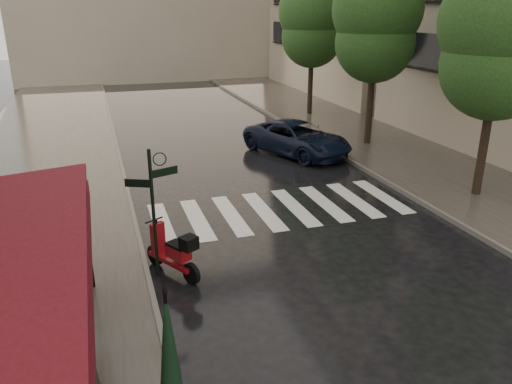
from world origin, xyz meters
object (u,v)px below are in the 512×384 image
parked_car (297,138)px  parasol_front (171,375)px  scooter (174,253)px  parasol_back (86,359)px

parked_car → parasol_front: parasol_front is taller
parasol_front → scooter: bearing=81.1°
scooter → parasol_back: 4.72m
parasol_front → parasol_back: size_ratio=1.27×
parked_car → parasol_front: (-7.54, -14.04, 0.91)m
scooter → parked_car: parked_car is taller
scooter → parasol_front: size_ratio=0.61×
scooter → parasol_front: (-0.83, -5.31, 1.04)m
parasol_front → parasol_back: bearing=135.1°
scooter → parasol_front: 5.48m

